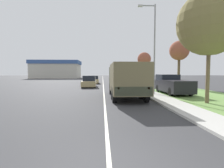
{
  "coord_description": "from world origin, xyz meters",
  "views": [
    {
      "loc": [
        -0.15,
        -3.37,
        2.1
      ],
      "look_at": [
        0.73,
        12.45,
        1.07
      ],
      "focal_mm": 28.0,
      "sensor_mm": 36.0,
      "label": 1
    }
  ],
  "objects_px": {
    "pickup_truck": "(172,84)",
    "car_second_ahead": "(94,80)",
    "military_truck": "(126,79)",
    "lamp_post": "(153,42)",
    "car_nearest_ahead": "(89,82)"
  },
  "relations": [
    {
      "from": "military_truck",
      "to": "lamp_post",
      "type": "bearing_deg",
      "value": 35.85
    },
    {
      "from": "military_truck",
      "to": "car_second_ahead",
      "type": "distance_m",
      "value": 19.85
    },
    {
      "from": "car_nearest_ahead",
      "to": "car_second_ahead",
      "type": "height_order",
      "value": "car_nearest_ahead"
    },
    {
      "from": "pickup_truck",
      "to": "military_truck",
      "type": "bearing_deg",
      "value": -150.97
    },
    {
      "from": "car_second_ahead",
      "to": "military_truck",
      "type": "bearing_deg",
      "value": -79.75
    },
    {
      "from": "car_nearest_ahead",
      "to": "pickup_truck",
      "type": "relative_size",
      "value": 0.78
    },
    {
      "from": "car_nearest_ahead",
      "to": "car_second_ahead",
      "type": "bearing_deg",
      "value": 87.74
    },
    {
      "from": "pickup_truck",
      "to": "car_second_ahead",
      "type": "bearing_deg",
      "value": 117.08
    },
    {
      "from": "car_nearest_ahead",
      "to": "lamp_post",
      "type": "xyz_separation_m",
      "value": [
        6.62,
        -8.97,
        4.22
      ]
    },
    {
      "from": "military_truck",
      "to": "car_nearest_ahead",
      "type": "bearing_deg",
      "value": 109.45
    },
    {
      "from": "military_truck",
      "to": "car_second_ahead",
      "type": "xyz_separation_m",
      "value": [
        -3.53,
        19.51,
        -0.92
      ]
    },
    {
      "from": "car_second_ahead",
      "to": "pickup_truck",
      "type": "distance_m",
      "value": 18.79
    },
    {
      "from": "military_truck",
      "to": "car_nearest_ahead",
      "type": "xyz_separation_m",
      "value": [
        -3.87,
        10.95,
        -0.85
      ]
    },
    {
      "from": "car_second_ahead",
      "to": "pickup_truck",
      "type": "xyz_separation_m",
      "value": [
        8.55,
        -16.73,
        0.24
      ]
    },
    {
      "from": "military_truck",
      "to": "car_second_ahead",
      "type": "height_order",
      "value": "military_truck"
    }
  ]
}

